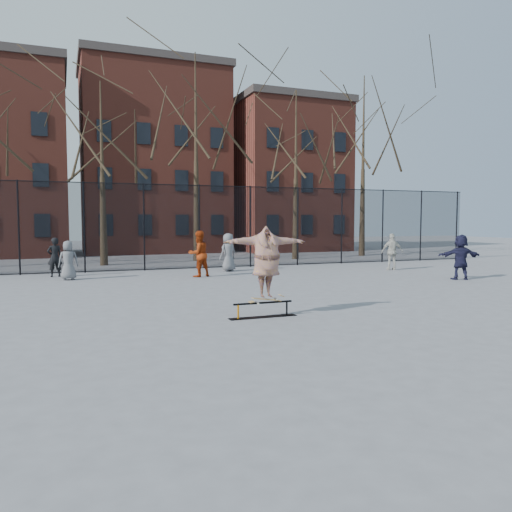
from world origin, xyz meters
name	(u,v)px	position (x,y,z in m)	size (l,w,h in m)	color
ground	(295,322)	(0.00, 0.00, 0.00)	(100.00, 100.00, 0.00)	slate
skate_rail	(263,311)	(-0.49, 0.76, 0.15)	(1.69, 0.26, 0.37)	black
skateboard	(266,300)	(-0.40, 0.76, 0.42)	(0.76, 0.18, 0.09)	#A37D41
skater	(267,262)	(-0.40, 0.76, 1.31)	(2.08, 0.57, 1.69)	#453687
bystander_grey	(68,260)	(-4.71, 10.40, 0.77)	(0.75, 0.49, 1.53)	#5C5D61
bystander_black	(55,257)	(-5.21, 11.75, 0.80)	(0.59, 0.38, 1.61)	black
bystander_red	(199,254)	(0.28, 9.64, 0.94)	(0.92, 0.71, 1.88)	#992F0D
bystander_white	(392,252)	(9.37, 9.09, 0.85)	(1.00, 0.41, 1.70)	#BAB8AC
bystander_navy	(461,257)	(9.53, 5.00, 0.88)	(1.64, 0.52, 1.77)	#1B1B37
bystander_extra	(228,252)	(2.08, 11.27, 0.86)	(0.84, 0.55, 1.73)	slate
fence	(174,226)	(-0.01, 13.00, 2.05)	(34.03, 0.07, 4.00)	black
tree_row	(152,126)	(-0.25, 17.15, 7.36)	(33.66, 7.46, 10.67)	black
rowhouses	(145,167)	(0.72, 26.00, 6.06)	(29.00, 7.00, 13.00)	brown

